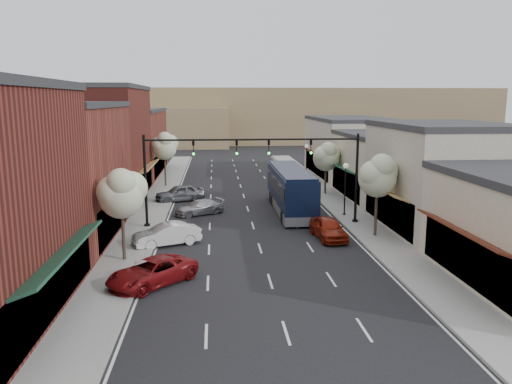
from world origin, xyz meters
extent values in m
plane|color=black|center=(0.00, 0.00, 0.00)|extent=(160.00, 160.00, 0.00)
cube|color=gray|center=(-8.40, 18.50, 0.07)|extent=(2.80, 73.00, 0.15)
cube|color=gray|center=(8.40, 18.50, 0.07)|extent=(2.80, 73.00, 0.15)
cube|color=gray|center=(-7.00, 18.50, 0.07)|extent=(0.25, 73.00, 0.17)
cube|color=gray|center=(7.00, 18.50, 0.07)|extent=(0.25, 73.00, 0.17)
cube|color=black|center=(-10.10, -8.00, 1.60)|extent=(0.60, 11.90, 2.60)
cube|color=#1B442F|center=(-9.30, -8.00, 3.10)|extent=(1.07, 9.80, 0.49)
cube|color=brown|center=(-14.30, 6.00, 4.50)|extent=(9.00, 14.00, 9.00)
cube|color=#2D2D30|center=(-14.30, 6.00, 9.20)|extent=(9.20, 14.10, 0.40)
cube|color=black|center=(-10.10, 6.00, 1.60)|extent=(0.60, 11.90, 2.60)
cube|color=#502012|center=(-9.30, 6.00, 3.10)|extent=(1.07, 9.80, 0.49)
cube|color=maroon|center=(-14.30, 20.00, 5.25)|extent=(9.00, 14.00, 10.50)
cube|color=#2D2D30|center=(-14.30, 20.00, 10.70)|extent=(9.20, 14.10, 0.40)
cube|color=black|center=(-10.10, 20.00, 1.60)|extent=(0.60, 11.90, 2.60)
cube|color=#9E8248|center=(-9.30, 20.00, 3.10)|extent=(1.07, 9.80, 0.49)
cube|color=brown|center=(-14.30, 36.00, 4.00)|extent=(9.00, 18.00, 8.00)
cube|color=#2D2D30|center=(-14.30, 36.00, 8.20)|extent=(9.20, 18.10, 0.40)
cube|color=black|center=(-10.10, 36.00, 1.60)|extent=(0.60, 15.30, 2.60)
cube|color=#1B442F|center=(-9.30, 36.00, 3.10)|extent=(1.07, 12.60, 0.49)
cube|color=black|center=(10.10, -6.00, 1.60)|extent=(0.60, 10.20, 2.60)
cube|color=#502012|center=(9.30, -6.00, 3.10)|extent=(1.07, 8.40, 0.49)
cube|color=#BFB5A4|center=(13.80, 6.00, 3.75)|extent=(8.00, 12.00, 7.50)
cube|color=#2D2D30|center=(13.80, 6.00, 7.70)|extent=(8.20, 12.10, 0.40)
cube|color=black|center=(10.10, 6.00, 1.60)|extent=(0.60, 10.20, 2.60)
cube|color=#9E8248|center=(9.30, 6.00, 3.10)|extent=(1.07, 8.40, 0.49)
cube|color=beige|center=(13.80, 18.00, 3.00)|extent=(8.00, 12.00, 6.00)
cube|color=#2D2D30|center=(13.80, 18.00, 6.20)|extent=(8.20, 12.10, 0.40)
cube|color=black|center=(10.10, 18.00, 1.60)|extent=(0.60, 10.20, 2.60)
cube|color=#1B442F|center=(9.30, 18.00, 3.10)|extent=(1.07, 8.40, 0.49)
cube|color=#BFB5A4|center=(13.80, 32.00, 3.50)|extent=(8.00, 16.00, 7.00)
cube|color=#2D2D30|center=(13.80, 32.00, 7.20)|extent=(8.20, 16.10, 0.40)
cube|color=black|center=(10.10, 32.00, 1.60)|extent=(0.60, 13.60, 2.60)
cube|color=#502012|center=(9.30, 32.00, 3.10)|extent=(1.07, 11.20, 0.49)
cube|color=#7A6647|center=(0.00, 90.00, 6.00)|extent=(120.00, 30.00, 12.00)
cube|color=#7A6647|center=(-25.00, 78.00, 4.00)|extent=(50.00, 20.00, 8.00)
cylinder|color=black|center=(8.00, 8.00, 0.15)|extent=(0.44, 0.44, 0.30)
cylinder|color=black|center=(8.00, 8.00, 3.50)|extent=(0.20, 0.20, 7.00)
cylinder|color=black|center=(4.00, 8.00, 6.60)|extent=(8.00, 0.14, 0.14)
imported|color=black|center=(4.40, 8.00, 6.00)|extent=(0.18, 0.46, 1.10)
sphere|color=#19E533|center=(4.40, 7.88, 5.58)|extent=(0.18, 0.18, 0.18)
imported|color=black|center=(1.20, 8.00, 6.00)|extent=(0.18, 0.46, 1.10)
sphere|color=#19E533|center=(1.20, 7.88, 5.58)|extent=(0.18, 0.18, 0.18)
cylinder|color=black|center=(-8.00, 8.00, 0.15)|extent=(0.44, 0.44, 0.30)
cylinder|color=black|center=(-8.00, 8.00, 3.50)|extent=(0.20, 0.20, 7.00)
cylinder|color=black|center=(-4.00, 8.00, 6.60)|extent=(8.00, 0.14, 0.14)
imported|color=black|center=(-4.40, 8.00, 6.00)|extent=(0.18, 0.46, 1.10)
sphere|color=#19E533|center=(-4.40, 7.88, 5.58)|extent=(0.18, 0.18, 0.18)
imported|color=black|center=(-1.20, 8.00, 6.00)|extent=(0.18, 0.46, 1.10)
sphere|color=#19E533|center=(-1.20, 7.88, 5.58)|extent=(0.18, 0.18, 0.18)
cylinder|color=#47382B|center=(8.30, 4.00, 1.86)|extent=(0.20, 0.20, 3.71)
sphere|color=beige|center=(8.30, 4.00, 4.18)|extent=(2.60, 2.60, 2.60)
sphere|color=beige|center=(8.80, 4.30, 4.64)|extent=(2.00, 2.00, 2.00)
sphere|color=beige|center=(7.90, 3.70, 4.52)|extent=(1.90, 1.90, 1.90)
sphere|color=beige|center=(8.40, 3.50, 5.10)|extent=(1.70, 1.70, 1.70)
cylinder|color=#47382B|center=(8.30, 20.00, 1.66)|extent=(0.20, 0.20, 3.33)
sphere|color=beige|center=(8.30, 20.00, 3.74)|extent=(2.60, 2.60, 2.60)
sphere|color=beige|center=(8.80, 20.30, 4.16)|extent=(2.00, 2.00, 2.00)
sphere|color=beige|center=(7.90, 19.70, 4.06)|extent=(1.90, 1.90, 1.90)
sphere|color=beige|center=(8.40, 19.50, 4.58)|extent=(1.70, 1.70, 1.70)
cylinder|color=#47382B|center=(-8.30, 0.00, 1.76)|extent=(0.20, 0.20, 3.52)
sphere|color=beige|center=(-8.30, 0.00, 3.96)|extent=(2.60, 2.60, 2.60)
sphere|color=beige|center=(-7.80, 0.30, 4.40)|extent=(2.00, 2.00, 2.00)
sphere|color=beige|center=(-8.70, -0.30, 4.29)|extent=(1.90, 1.90, 1.90)
sphere|color=beige|center=(-8.20, -0.50, 4.84)|extent=(1.70, 1.70, 1.70)
cylinder|color=#47382B|center=(-8.30, 26.00, 1.92)|extent=(0.20, 0.20, 3.84)
sphere|color=beige|center=(-8.30, 26.00, 4.32)|extent=(2.60, 2.60, 2.60)
sphere|color=beige|center=(-7.80, 26.30, 4.80)|extent=(2.00, 2.00, 2.00)
sphere|color=beige|center=(-8.70, 25.70, 4.68)|extent=(1.90, 1.90, 1.90)
sphere|color=beige|center=(-8.20, 25.50, 5.28)|extent=(1.70, 1.70, 1.70)
cylinder|color=black|center=(7.80, 10.50, 0.10)|extent=(0.28, 0.28, 0.20)
cylinder|color=black|center=(7.80, 10.50, 2.00)|extent=(0.12, 0.12, 4.00)
sphere|color=white|center=(7.80, 10.50, 4.22)|extent=(0.44, 0.44, 0.44)
cylinder|color=black|center=(7.80, 28.00, 0.10)|extent=(0.28, 0.28, 0.20)
cylinder|color=black|center=(7.80, 28.00, 2.00)|extent=(0.12, 0.12, 4.00)
sphere|color=white|center=(7.80, 28.00, 4.22)|extent=(0.44, 0.44, 0.44)
cube|color=black|center=(3.61, 12.64, 2.00)|extent=(2.64, 12.20, 3.11)
cube|color=#595B60|center=(3.61, 12.64, 0.56)|extent=(2.66, 12.22, 0.71)
cube|color=black|center=(3.61, 12.64, 2.44)|extent=(2.70, 11.22, 1.12)
cube|color=black|center=(3.61, 12.64, 3.61)|extent=(2.43, 11.71, 0.25)
cube|color=black|center=(3.60, 6.59, 2.64)|extent=(2.11, 0.08, 1.22)
cylinder|color=black|center=(2.41, 8.37, 0.53)|extent=(0.33, 1.06, 1.06)
cylinder|color=black|center=(4.80, 8.37, 0.53)|extent=(0.33, 1.06, 1.06)
cylinder|color=black|center=(2.41, 16.50, 0.53)|extent=(0.33, 1.06, 1.06)
cylinder|color=black|center=(4.80, 16.50, 0.53)|extent=(0.33, 1.06, 1.06)
cylinder|color=black|center=(2.41, 15.08, 0.53)|extent=(0.33, 1.06, 1.06)
cylinder|color=black|center=(4.80, 15.08, 0.53)|extent=(0.33, 1.06, 1.06)
imported|color=maroon|center=(4.93, 3.88, 0.75)|extent=(2.18, 4.58, 1.51)
imported|color=maroon|center=(-6.19, -3.97, 0.69)|extent=(5.11, 5.15, 1.38)
imported|color=silver|center=(-6.09, 3.26, 0.73)|extent=(4.70, 3.09, 1.46)
imported|color=#9A9BA0|center=(-4.20, 12.14, 0.61)|extent=(4.54, 3.46, 1.23)
imported|color=#5B5E63|center=(-6.20, 17.91, 0.79)|extent=(5.00, 3.41, 1.58)
camera|label=1|loc=(-2.84, -29.07, 9.50)|focal=35.00mm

